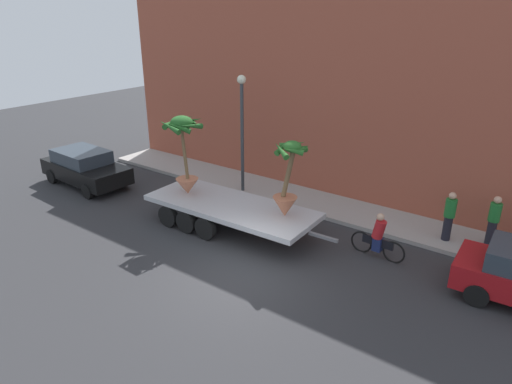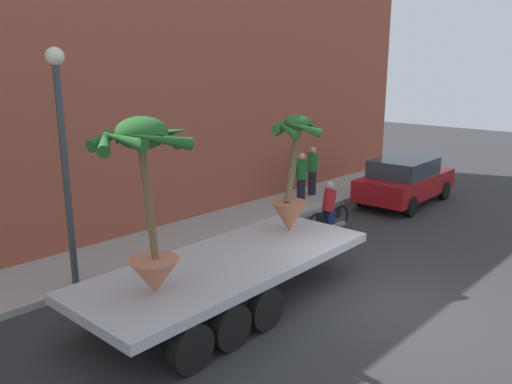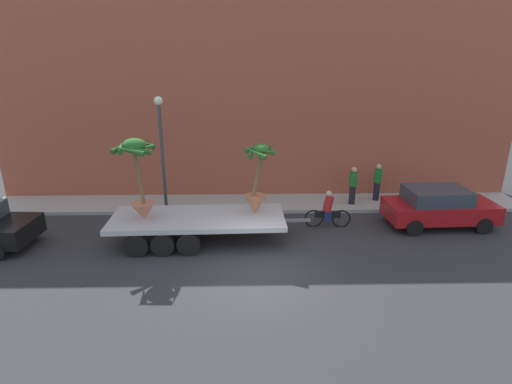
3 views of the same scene
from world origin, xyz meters
name	(u,v)px [view 1 (image 1 of 3)]	position (x,y,z in m)	size (l,w,h in m)	color
ground_plane	(240,278)	(0.00, 0.00, 0.00)	(60.00, 60.00, 0.00)	#2D2D30
sidewalk	(335,208)	(0.00, 6.10, 0.07)	(24.00, 2.20, 0.15)	#A39E99
building_facade	(363,92)	(0.00, 7.80, 4.38)	(24.00, 1.20, 8.75)	#9E4C38
flatbed_trailer	(225,207)	(-2.52, 2.36, 0.77)	(7.31, 2.59, 0.98)	#B7BABF
potted_palm_rear	(184,150)	(-4.22, 2.18, 2.66)	(1.52, 1.50, 2.92)	#C17251
potted_palm_middle	(288,184)	(-0.09, 2.63, 2.15)	(1.18, 1.28, 2.61)	#B26647
cyclist	(378,238)	(2.74, 3.58, 0.67)	(1.84, 0.36, 1.54)	black
trailing_car	(85,167)	(-10.31, 1.99, 0.83)	(4.49, 2.14, 1.58)	black
pedestrian_near_gate	(449,215)	(4.26, 5.78, 1.04)	(0.36, 0.36, 1.71)	black
pedestrian_far_left	(494,220)	(5.51, 6.27, 1.04)	(0.36, 0.36, 1.71)	black
street_lamp	(242,119)	(-4.00, 5.30, 3.23)	(0.36, 0.36, 4.83)	#383D42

